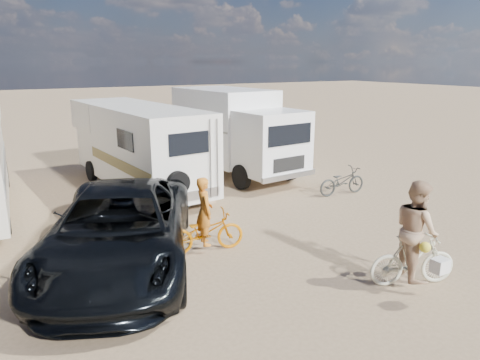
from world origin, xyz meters
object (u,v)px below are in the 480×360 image
rider_woman (415,239)px  cooler (180,199)px  box_truck (237,133)px  rider_man (205,219)px  bike_woman (413,260)px  dark_suv (120,229)px  bike_parked (342,181)px  bike_man (205,232)px  crate (205,197)px  rv_main (138,148)px

rider_woman → cooler: rider_woman is taller
box_truck → rider_man: bearing=-130.2°
bike_woman → rider_woman: rider_woman is taller
box_truck → dark_suv: size_ratio=1.00×
rider_woman → bike_parked: bearing=-7.6°
box_truck → bike_man: (-4.17, -5.84, -1.12)m
bike_woman → cooler: 7.03m
box_truck → cooler: 4.42m
bike_man → cooler: 3.45m
rider_man → bike_parked: rider_man is taller
rider_woman → cooler: (-1.97, 6.74, -0.73)m
bike_man → crate: 3.59m
rv_main → cooler: bearing=-83.5°
bike_woman → rider_man: (-2.76, 3.39, 0.27)m
bike_man → bike_parked: bearing=-61.7°
dark_suv → crate: (3.41, 3.05, -0.65)m
dark_suv → bike_parked: (7.60, 1.64, -0.38)m
rv_main → rider_man: size_ratio=4.49×
rv_main → crate: rv_main is taller
bike_woman → box_truck: bearing=13.7°
rider_man → rv_main: bearing=7.8°
bike_woman → rider_woman: bearing=0.0°
rv_main → box_truck: (3.87, 0.19, 0.18)m
bike_woman → rider_woman: (0.00, 0.00, 0.44)m
cooler → crate: 0.78m
rider_woman → cooler: bearing=38.7°
box_truck → cooler: bearing=-148.4°
crate → rider_man: bearing=-115.8°
bike_parked → rv_main: bearing=59.5°
bike_woman → crate: bearing=32.7°
rv_main → rider_man: (-0.31, -5.65, -0.62)m
cooler → box_truck: bearing=52.3°
box_truck → crate: 3.96m
box_truck → rider_man: (-4.17, -5.84, -0.81)m
bike_woman → bike_parked: 6.00m
dark_suv → rider_man: dark_suv is taller
rv_main → bike_woman: rv_main is taller
bike_man → bike_parked: size_ratio=1.05×
box_truck → bike_woman: (-1.42, -9.23, -1.08)m
bike_woman → rider_man: size_ratio=1.09×
cooler → crate: (0.77, -0.13, -0.03)m
rv_main → cooler: (0.48, -2.30, -1.19)m
bike_parked → rider_man: bearing=112.1°
bike_man → bike_parked: (5.75, 1.81, -0.02)m
bike_woman → cooler: size_ratio=3.18×
bike_man → bike_woman: bike_woman is taller
rv_main → bike_woman: 9.41m
rider_woman → bike_parked: size_ratio=1.12×
bike_woman → crate: size_ratio=3.74×
rv_main → bike_woman: size_ratio=4.13×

